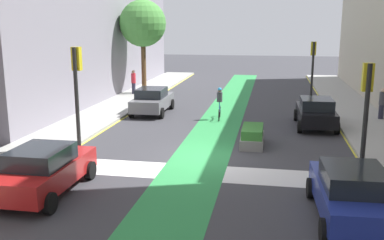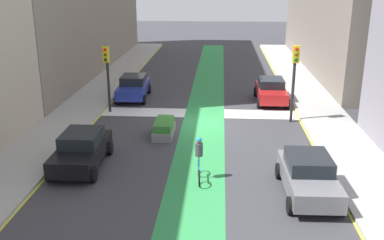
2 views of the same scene
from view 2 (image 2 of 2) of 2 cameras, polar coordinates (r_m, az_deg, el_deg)
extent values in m
plane|color=#38383D|center=(25.36, 0.68, -0.44)|extent=(120.00, 120.00, 0.00)
cube|color=#2D8C47|center=(25.34, 1.48, -0.45)|extent=(2.40, 60.00, 0.01)
cube|color=silver|center=(27.26, 0.91, 0.90)|extent=(12.00, 1.80, 0.01)
cube|color=#9E9E99|center=(26.05, 17.39, -0.61)|extent=(3.00, 60.00, 0.15)
cube|color=yellow|center=(25.76, 14.14, -0.70)|extent=(0.16, 60.00, 0.01)
cube|color=#9E9E99|center=(26.78, -15.55, 0.06)|extent=(3.00, 60.00, 0.15)
cube|color=yellow|center=(26.35, -12.46, -0.15)|extent=(0.16, 60.00, 0.01)
cylinder|color=black|center=(27.51, -10.77, 5.16)|extent=(0.16, 0.16, 4.10)
cube|color=gold|center=(27.02, -11.07, 8.32)|extent=(0.35, 0.28, 0.95)
sphere|color=red|center=(26.84, -11.19, 8.90)|extent=(0.20, 0.20, 0.20)
sphere|color=#4C380C|center=(26.89, -11.15, 8.27)|extent=(0.20, 0.20, 0.20)
sphere|color=#0C3814|center=(26.94, -11.11, 7.64)|extent=(0.20, 0.20, 0.20)
cylinder|color=black|center=(25.67, 12.96, 4.50)|extent=(0.16, 0.16, 4.46)
cube|color=gold|center=(25.13, 13.31, 8.29)|extent=(0.35, 0.28, 0.95)
sphere|color=red|center=(24.95, 13.41, 8.91)|extent=(0.20, 0.20, 0.20)
sphere|color=#4C380C|center=(24.99, 13.36, 8.23)|extent=(0.20, 0.20, 0.20)
sphere|color=#0C3814|center=(25.05, 13.31, 7.56)|extent=(0.20, 0.20, 0.20)
cube|color=#A51919|center=(29.96, 10.16, 3.53)|extent=(1.82, 4.21, 0.70)
cube|color=black|center=(30.01, 10.19, 4.78)|extent=(1.61, 2.01, 0.55)
cylinder|color=black|center=(28.77, 12.22, 2.07)|extent=(0.22, 0.64, 0.64)
cylinder|color=black|center=(28.55, 8.65, 2.16)|extent=(0.22, 0.64, 0.64)
cylinder|color=black|center=(31.57, 11.47, 3.54)|extent=(0.22, 0.64, 0.64)
cylinder|color=black|center=(31.37, 8.21, 3.63)|extent=(0.22, 0.64, 0.64)
cube|color=navy|center=(30.67, -7.59, 4.00)|extent=(1.95, 4.26, 0.70)
cube|color=black|center=(30.72, -7.58, 5.22)|extent=(1.67, 2.06, 0.55)
cylinder|color=black|center=(29.22, -6.27, 2.63)|extent=(0.24, 0.65, 0.64)
cylinder|color=black|center=(29.52, -9.73, 2.63)|extent=(0.24, 0.65, 0.64)
cylinder|color=black|center=(32.04, -5.57, 4.04)|extent=(0.24, 0.65, 0.64)
cylinder|color=black|center=(32.31, -8.74, 4.03)|extent=(0.24, 0.65, 0.64)
cube|color=slate|center=(17.61, 14.80, -7.38)|extent=(1.89, 4.24, 0.70)
cube|color=black|center=(17.54, 14.84, -5.26)|extent=(1.64, 2.03, 0.55)
cylinder|color=black|center=(16.72, 18.80, -10.56)|extent=(0.23, 0.64, 0.64)
cylinder|color=black|center=(16.31, 12.61, -10.74)|extent=(0.23, 0.64, 0.64)
cylinder|color=black|center=(19.26, 16.48, -6.41)|extent=(0.23, 0.64, 0.64)
cylinder|color=black|center=(18.91, 11.14, -6.46)|extent=(0.23, 0.64, 0.64)
cube|color=black|center=(20.06, -14.11, -4.12)|extent=(1.86, 4.23, 0.70)
cube|color=black|center=(20.01, -14.08, -2.24)|extent=(1.63, 2.02, 0.55)
cylinder|color=black|center=(18.66, -12.64, -6.91)|extent=(0.23, 0.64, 0.64)
cylinder|color=black|center=(19.21, -17.85, -6.62)|extent=(0.23, 0.64, 0.64)
cylinder|color=black|center=(21.27, -10.59, -3.58)|extent=(0.23, 0.64, 0.64)
cylinder|color=black|center=(21.75, -15.22, -3.43)|extent=(0.23, 0.64, 0.64)
torus|color=black|center=(17.85, 0.95, -7.55)|extent=(0.11, 0.68, 0.68)
torus|color=black|center=(18.80, 0.86, -6.16)|extent=(0.11, 0.68, 0.68)
cylinder|color=#2672BF|center=(18.25, 0.91, -6.33)|extent=(0.13, 0.95, 0.06)
cylinder|color=#2672BF|center=(18.28, 0.90, -5.36)|extent=(0.05, 0.05, 0.50)
cylinder|color=#3F3F47|center=(18.08, 0.91, -3.83)|extent=(0.32, 0.32, 0.55)
sphere|color=#8C6647|center=(17.94, 0.91, -2.69)|extent=(0.22, 0.22, 0.22)
sphere|color=#268CCC|center=(17.92, 0.91, -2.57)|extent=(0.23, 0.23, 0.23)
cube|color=slate|center=(23.41, -3.63, -1.50)|extent=(1.01, 2.28, 0.45)
cube|color=#33722D|center=(23.27, -3.65, -0.52)|extent=(0.91, 2.05, 0.40)
camera|label=1|loc=(41.43, -1.37, 14.38)|focal=41.04mm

